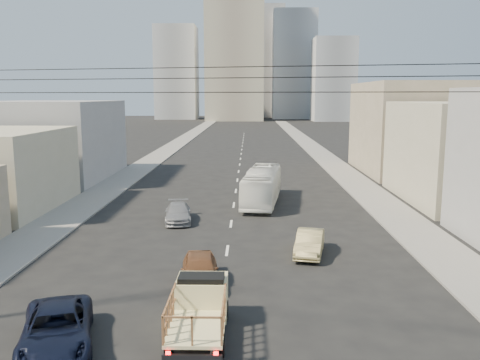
{
  "coord_description": "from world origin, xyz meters",
  "views": [
    {
      "loc": [
        1.22,
        -13.21,
        8.49
      ],
      "look_at": [
        0.66,
        16.94,
        3.5
      ],
      "focal_mm": 38.0,
      "sensor_mm": 36.0,
      "label": 1
    }
  ],
  "objects_px": {
    "sedan_tan": "(310,243)",
    "sedan_brown": "(200,269)",
    "navy_pickup": "(57,329)",
    "sedan_grey": "(178,213)",
    "flatbed_pickup": "(199,305)",
    "city_bus": "(262,186)"
  },
  "relations": [
    {
      "from": "flatbed_pickup",
      "to": "sedan_brown",
      "type": "relative_size",
      "value": 1.07
    },
    {
      "from": "sedan_brown",
      "to": "city_bus",
      "type": "bearing_deg",
      "value": 73.99
    },
    {
      "from": "navy_pickup",
      "to": "sedan_grey",
      "type": "height_order",
      "value": "navy_pickup"
    },
    {
      "from": "city_bus",
      "to": "sedan_brown",
      "type": "distance_m",
      "value": 18.35
    },
    {
      "from": "city_bus",
      "to": "sedan_brown",
      "type": "relative_size",
      "value": 2.44
    },
    {
      "from": "sedan_grey",
      "to": "sedan_tan",
      "type": "bearing_deg",
      "value": -48.91
    },
    {
      "from": "sedan_brown",
      "to": "flatbed_pickup",
      "type": "bearing_deg",
      "value": -90.27
    },
    {
      "from": "flatbed_pickup",
      "to": "sedan_brown",
      "type": "distance_m",
      "value": 4.94
    },
    {
      "from": "flatbed_pickup",
      "to": "sedan_brown",
      "type": "xyz_separation_m",
      "value": [
        -0.47,
        4.9,
        -0.39
      ]
    },
    {
      "from": "city_bus",
      "to": "sedan_tan",
      "type": "xyz_separation_m",
      "value": [
        2.25,
        -13.53,
        -0.74
      ]
    },
    {
      "from": "navy_pickup",
      "to": "sedan_tan",
      "type": "relative_size",
      "value": 1.26
    },
    {
      "from": "sedan_tan",
      "to": "sedan_brown",
      "type": "bearing_deg",
      "value": -129.41
    },
    {
      "from": "navy_pickup",
      "to": "sedan_brown",
      "type": "distance_m",
      "value": 7.42
    },
    {
      "from": "sedan_brown",
      "to": "sedan_tan",
      "type": "relative_size",
      "value": 1.04
    },
    {
      "from": "navy_pickup",
      "to": "city_bus",
      "type": "bearing_deg",
      "value": 55.89
    },
    {
      "from": "flatbed_pickup",
      "to": "sedan_grey",
      "type": "distance_m",
      "value": 16.89
    },
    {
      "from": "flatbed_pickup",
      "to": "sedan_grey",
      "type": "height_order",
      "value": "flatbed_pickup"
    },
    {
      "from": "flatbed_pickup",
      "to": "sedan_grey",
      "type": "xyz_separation_m",
      "value": [
        -3.09,
        16.6,
        -0.48
      ]
    },
    {
      "from": "flatbed_pickup",
      "to": "sedan_tan",
      "type": "height_order",
      "value": "flatbed_pickup"
    },
    {
      "from": "sedan_tan",
      "to": "sedan_grey",
      "type": "bearing_deg",
      "value": 149.89
    },
    {
      "from": "sedan_brown",
      "to": "navy_pickup",
      "type": "bearing_deg",
      "value": -130.77
    },
    {
      "from": "sedan_brown",
      "to": "sedan_tan",
      "type": "distance_m",
      "value": 7.13
    }
  ]
}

